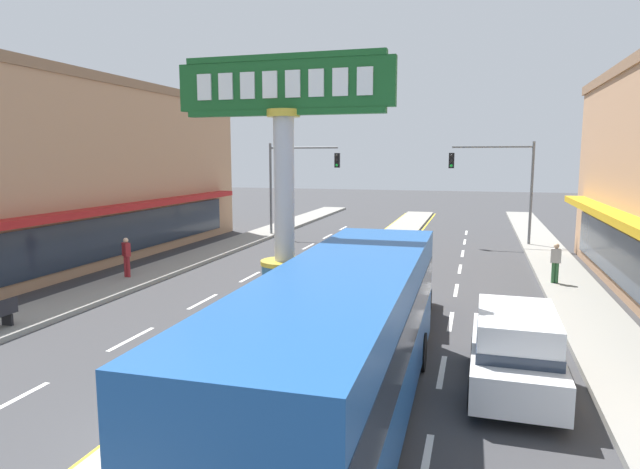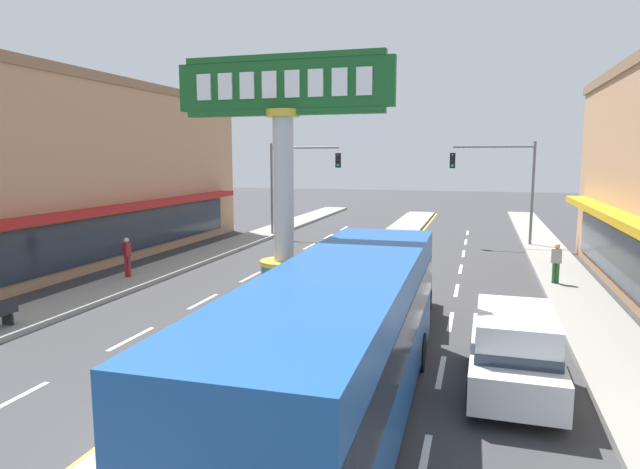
% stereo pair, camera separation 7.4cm
% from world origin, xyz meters
% --- Properties ---
extents(ground_plane, '(160.00, 160.00, 0.00)m').
position_xyz_m(ground_plane, '(0.00, 0.00, 0.00)').
color(ground_plane, '#3A3A3D').
extents(median_strip, '(2.36, 52.00, 0.14)m').
position_xyz_m(median_strip, '(0.00, 18.00, 0.07)').
color(median_strip, gray).
rests_on(median_strip, ground).
extents(sidewalk_left, '(2.29, 60.00, 0.18)m').
position_xyz_m(sidewalk_left, '(-8.92, 16.00, 0.09)').
color(sidewalk_left, gray).
rests_on(sidewalk_left, ground).
extents(sidewalk_right, '(2.29, 60.00, 0.18)m').
position_xyz_m(sidewalk_right, '(8.92, 16.00, 0.09)').
color(sidewalk_right, gray).
rests_on(sidewalk_right, ground).
extents(lane_markings, '(9.10, 52.00, 0.01)m').
position_xyz_m(lane_markings, '(-0.00, 16.65, 0.00)').
color(lane_markings, silver).
rests_on(lane_markings, ground).
extents(district_sign, '(6.13, 1.37, 7.90)m').
position_xyz_m(district_sign, '(-0.00, 5.73, 3.84)').
color(district_sign, '#33668C').
rests_on(district_sign, median_strip).
extents(storefront_left, '(8.12, 25.09, 9.21)m').
position_xyz_m(storefront_left, '(-15.36, 15.24, 4.60)').
color(storefront_left, tan).
rests_on(storefront_left, ground).
extents(traffic_light_left_side, '(4.86, 0.46, 6.20)m').
position_xyz_m(traffic_light_left_side, '(-6.41, 25.81, 4.25)').
color(traffic_light_left_side, slate).
rests_on(traffic_light_left_side, ground).
extents(traffic_light_right_side, '(4.86, 0.46, 6.20)m').
position_xyz_m(traffic_light_right_side, '(6.41, 25.76, 4.25)').
color(traffic_light_right_side, slate).
rests_on(traffic_light_right_side, ground).
extents(bus_near_right_lane, '(2.68, 11.23, 3.26)m').
position_xyz_m(bus_near_right_lane, '(2.83, 1.28, 1.87)').
color(bus_near_right_lane, '#1E5199').
rests_on(bus_near_right_lane, ground).
extents(suv_far_right_lane, '(2.14, 4.69, 1.90)m').
position_xyz_m(suv_far_right_lane, '(2.83, 9.00, 0.98)').
color(suv_far_right_lane, navy).
rests_on(suv_far_right_lane, ground).
extents(suv_near_left_lane, '(2.01, 4.62, 1.90)m').
position_xyz_m(suv_near_left_lane, '(6.13, 4.09, 0.98)').
color(suv_near_left_lane, white).
rests_on(suv_near_left_lane, ground).
extents(pedestrian_near_kerb, '(0.46, 0.39, 1.71)m').
position_xyz_m(pedestrian_near_kerb, '(-9.23, 11.38, 1.15)').
color(pedestrian_near_kerb, maroon).
rests_on(pedestrian_near_kerb, sidewalk_left).
extents(pedestrian_far_side, '(0.42, 0.26, 1.65)m').
position_xyz_m(pedestrian_far_side, '(8.33, 15.25, 1.11)').
color(pedestrian_far_side, '#336B3D').
rests_on(pedestrian_far_side, sidewalk_right).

